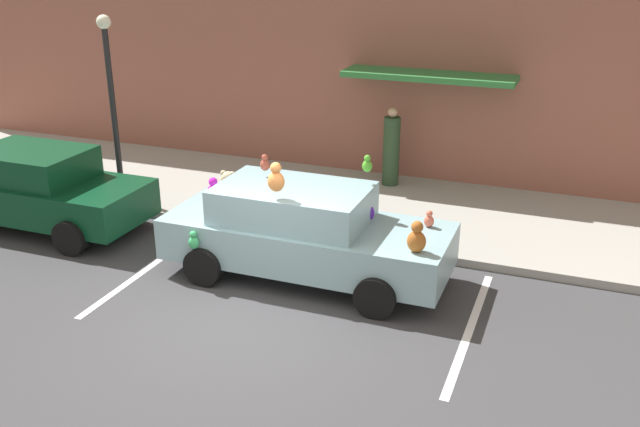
% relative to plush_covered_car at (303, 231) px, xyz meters
% --- Properties ---
extents(ground_plane, '(60.00, 60.00, 0.00)m').
position_rel_plush_covered_car_xyz_m(ground_plane, '(-0.28, -1.72, -0.80)').
color(ground_plane, '#38383A').
extents(sidewalk, '(24.00, 4.00, 0.15)m').
position_rel_plush_covered_car_xyz_m(sidewalk, '(-0.28, 3.28, -0.73)').
color(sidewalk, gray).
rests_on(sidewalk, ground).
extents(storefront_building, '(24.00, 1.25, 6.40)m').
position_rel_plush_covered_car_xyz_m(storefront_building, '(-0.26, 5.42, 2.39)').
color(storefront_building, brown).
rests_on(storefront_building, ground).
extents(parking_stripe_front, '(0.12, 3.60, 0.01)m').
position_rel_plush_covered_car_xyz_m(parking_stripe_front, '(2.88, -0.72, -0.80)').
color(parking_stripe_front, silver).
rests_on(parking_stripe_front, ground).
extents(parking_stripe_rear, '(0.12, 3.60, 0.01)m').
position_rel_plush_covered_car_xyz_m(parking_stripe_rear, '(-2.58, -0.72, -0.80)').
color(parking_stripe_rear, silver).
rests_on(parking_stripe_rear, ground).
extents(plush_covered_car, '(4.65, 1.98, 2.12)m').
position_rel_plush_covered_car_xyz_m(plush_covered_car, '(0.00, 0.00, 0.00)').
color(plush_covered_car, '#84A7B0').
rests_on(plush_covered_car, ground).
extents(parked_sedan_behind, '(4.05, 1.92, 1.54)m').
position_rel_plush_covered_car_xyz_m(parked_sedan_behind, '(-5.46, 0.15, -0.01)').
color(parked_sedan_behind, '#0A381E').
rests_on(parked_sedan_behind, ground).
extents(teddy_bear_on_sidewalk, '(0.40, 0.34, 0.77)m').
position_rel_plush_covered_car_xyz_m(teddy_bear_on_sidewalk, '(-2.47, 2.06, -0.30)').
color(teddy_bear_on_sidewalk, beige).
rests_on(teddy_bear_on_sidewalk, sidewalk).
extents(street_lamp_post, '(0.28, 0.28, 3.72)m').
position_rel_plush_covered_car_xyz_m(street_lamp_post, '(-4.86, 1.78, 1.64)').
color(street_lamp_post, black).
rests_on(street_lamp_post, sidewalk).
extents(pedestrian_near_shopfront, '(0.36, 0.36, 1.72)m').
position_rel_plush_covered_car_xyz_m(pedestrian_near_shopfront, '(0.17, 4.61, 0.14)').
color(pedestrian_near_shopfront, '#294027').
rests_on(pedestrian_near_shopfront, sidewalk).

